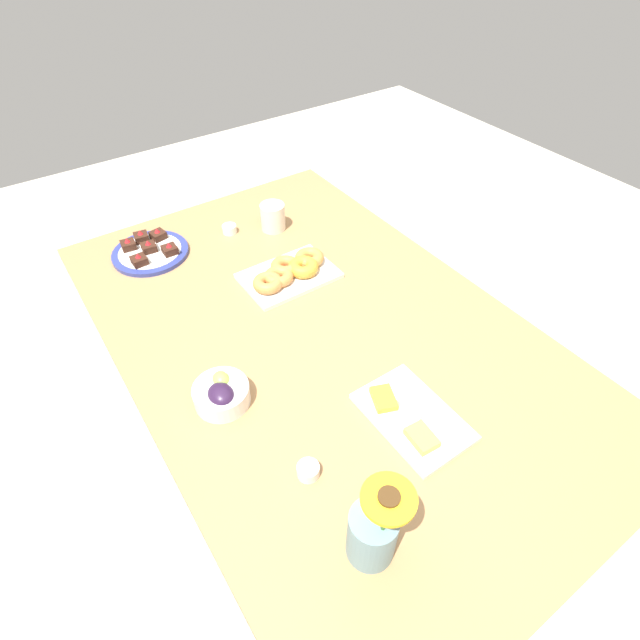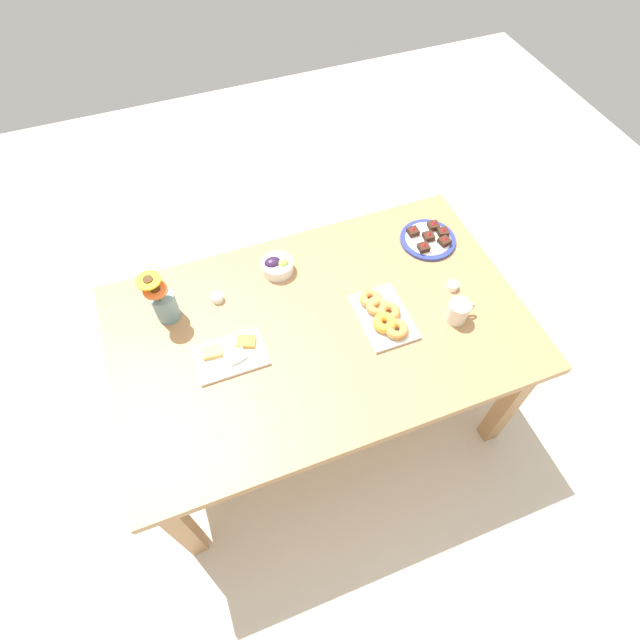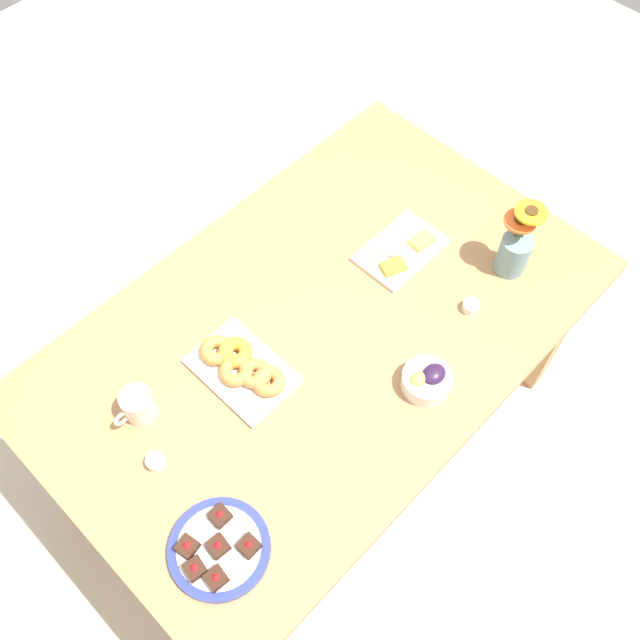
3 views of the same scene
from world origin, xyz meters
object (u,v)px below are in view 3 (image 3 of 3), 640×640
(grape_bowl, at_px, (427,380))
(jam_cup_honey, at_px, (156,461))
(coffee_mug, at_px, (138,405))
(cheese_platter, at_px, (401,250))
(flower_vase, at_px, (515,250))
(dessert_plate, at_px, (218,549))
(croissant_platter, at_px, (242,367))
(dining_table, at_px, (320,343))
(jam_cup_berry, at_px, (471,306))

(grape_bowl, height_order, jam_cup_honey, grape_bowl)
(coffee_mug, xyz_separation_m, cheese_platter, (-0.87, 0.14, -0.04))
(jam_cup_honey, bearing_deg, flower_vase, 166.41)
(cheese_platter, height_order, dessert_plate, dessert_plate)
(grape_bowl, bearing_deg, dessert_plate, -6.12)
(croissant_platter, bearing_deg, jam_cup_honey, 6.85)
(dining_table, bearing_deg, dessert_plate, 22.92)
(coffee_mug, height_order, flower_vase, flower_vase)
(dessert_plate, relative_size, flower_vase, 1.01)
(croissant_platter, height_order, jam_cup_berry, croissant_platter)
(coffee_mug, bearing_deg, croissant_platter, 159.78)
(croissant_platter, relative_size, flower_vase, 1.18)
(dining_table, relative_size, coffee_mug, 13.53)
(dessert_plate, bearing_deg, croissant_platter, -139.28)
(coffee_mug, bearing_deg, jam_cup_berry, 153.94)
(coffee_mug, relative_size, croissant_platter, 0.42)
(cheese_platter, bearing_deg, grape_bowl, 49.19)
(cheese_platter, xyz_separation_m, jam_cup_honey, (0.93, -0.01, 0.00))
(jam_cup_berry, bearing_deg, croissant_platter, -28.55)
(dining_table, distance_m, coffee_mug, 0.55)
(croissant_platter, distance_m, flower_vase, 0.84)
(jam_cup_honey, distance_m, jam_cup_berry, 0.95)
(dining_table, relative_size, flower_vase, 6.72)
(cheese_platter, distance_m, croissant_platter, 0.60)
(cheese_platter, xyz_separation_m, dessert_plate, (0.96, 0.26, 0.00))
(dining_table, bearing_deg, jam_cup_honey, -1.53)
(dining_table, height_order, grape_bowl, grape_bowl)
(croissant_platter, distance_m, jam_cup_honey, 0.33)
(dining_table, height_order, jam_cup_berry, jam_cup_berry)
(flower_vase, bearing_deg, croissant_platter, -21.46)
(dining_table, xyz_separation_m, cheese_platter, (-0.36, -0.01, 0.10))
(croissant_platter, xyz_separation_m, flower_vase, (-0.78, 0.31, 0.06))
(dining_table, distance_m, cheese_platter, 0.37)
(croissant_platter, bearing_deg, flower_vase, 158.54)
(jam_cup_berry, bearing_deg, jam_cup_honey, -17.01)
(grape_bowl, relative_size, cheese_platter, 0.51)
(grape_bowl, xyz_separation_m, cheese_platter, (-0.29, -0.34, -0.02))
(flower_vase, bearing_deg, dining_table, -25.16)
(grape_bowl, bearing_deg, jam_cup_honey, -28.19)
(flower_vase, bearing_deg, cheese_platter, -55.52)
(cheese_platter, relative_size, croissant_platter, 0.92)
(jam_cup_honey, bearing_deg, cheese_platter, 179.64)
(cheese_platter, xyz_separation_m, croissant_platter, (0.60, -0.04, 0.01))
(jam_cup_berry, bearing_deg, coffee_mug, -26.06)
(croissant_platter, distance_m, jam_cup_berry, 0.66)
(grape_bowl, xyz_separation_m, croissant_platter, (0.31, -0.38, -0.01))
(dining_table, xyz_separation_m, coffee_mug, (0.51, -0.15, 0.13))
(coffee_mug, relative_size, cheese_platter, 0.45)
(dessert_plate, bearing_deg, grape_bowl, 173.88)
(grape_bowl, height_order, flower_vase, flower_vase)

